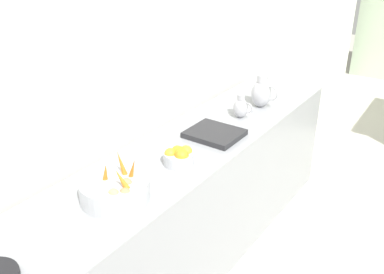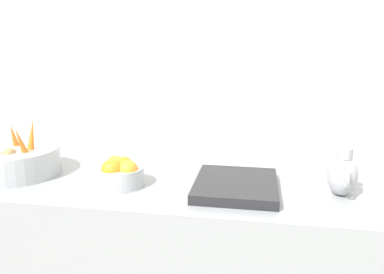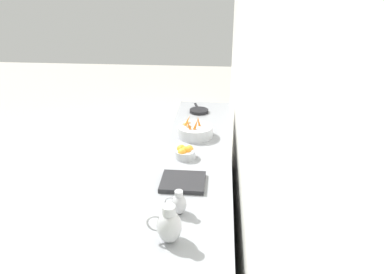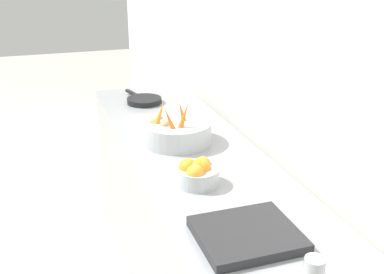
% 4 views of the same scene
% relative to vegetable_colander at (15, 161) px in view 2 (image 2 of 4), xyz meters
% --- Properties ---
extents(tile_wall_left, '(0.10, 8.99, 3.00)m').
position_rel_vegetable_colander_xyz_m(tile_wall_left, '(-0.47, 1.08, 0.52)').
color(tile_wall_left, white).
rests_on(tile_wall_left, ground_plane).
extents(vegetable_colander, '(0.35, 0.35, 0.23)m').
position_rel_vegetable_colander_xyz_m(vegetable_colander, '(0.00, 0.00, 0.00)').
color(vegetable_colander, '#ADAFB5').
rests_on(vegetable_colander, prep_counter).
extents(orange_bowl, '(0.18, 0.18, 0.11)m').
position_rel_vegetable_colander_xyz_m(orange_bowl, '(0.05, 0.47, -0.00)').
color(orange_bowl, '#ADAFB5').
rests_on(orange_bowl, prep_counter).
extents(metal_pitcher_short, '(0.15, 0.10, 0.18)m').
position_rel_vegetable_colander_xyz_m(metal_pitcher_short, '(0.01, 1.28, 0.02)').
color(metal_pitcher_short, '#A3A3A8').
rests_on(metal_pitcher_short, prep_counter).
extents(counter_sink_basin, '(0.34, 0.30, 0.04)m').
position_rel_vegetable_colander_xyz_m(counter_sink_basin, '(0.02, 0.91, -0.04)').
color(counter_sink_basin, '#232326').
rests_on(counter_sink_basin, prep_counter).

